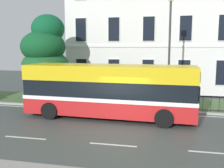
{
  "coord_description": "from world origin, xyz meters",
  "views": [
    {
      "loc": [
        2.06,
        -11.69,
        4.0
      ],
      "look_at": [
        -1.14,
        3.42,
        1.78
      ],
      "focal_mm": 40.94,
      "sensor_mm": 36.0,
      "label": 1
    }
  ],
  "objects_px": {
    "georgian_townhouse": "(152,22)",
    "street_lamp_post": "(169,44)",
    "evergreen_tree": "(47,62)",
    "single_decker_bus": "(109,90)",
    "litter_bin": "(109,96)"
  },
  "relations": [
    {
      "from": "georgian_townhouse",
      "to": "street_lamp_post",
      "type": "relative_size",
      "value": 2.06
    },
    {
      "from": "evergreen_tree",
      "to": "single_decker_bus",
      "type": "relative_size",
      "value": 0.65
    },
    {
      "from": "georgian_townhouse",
      "to": "street_lamp_post",
      "type": "height_order",
      "value": "georgian_townhouse"
    },
    {
      "from": "georgian_townhouse",
      "to": "single_decker_bus",
      "type": "distance_m",
      "value": 13.14
    },
    {
      "from": "georgian_townhouse",
      "to": "single_decker_bus",
      "type": "xyz_separation_m",
      "value": [
        -1.65,
        -12.08,
        -4.91
      ]
    },
    {
      "from": "georgian_townhouse",
      "to": "single_decker_bus",
      "type": "relative_size",
      "value": 1.52
    },
    {
      "from": "evergreen_tree",
      "to": "single_decker_bus",
      "type": "bearing_deg",
      "value": -33.65
    },
    {
      "from": "street_lamp_post",
      "to": "litter_bin",
      "type": "relative_size",
      "value": 6.12
    },
    {
      "from": "litter_bin",
      "to": "street_lamp_post",
      "type": "bearing_deg",
      "value": 5.53
    },
    {
      "from": "evergreen_tree",
      "to": "litter_bin",
      "type": "height_order",
      "value": "evergreen_tree"
    },
    {
      "from": "georgian_townhouse",
      "to": "evergreen_tree",
      "type": "height_order",
      "value": "georgian_townhouse"
    },
    {
      "from": "litter_bin",
      "to": "georgian_townhouse",
      "type": "bearing_deg",
      "value": 75.95
    },
    {
      "from": "georgian_townhouse",
      "to": "litter_bin",
      "type": "relative_size",
      "value": 12.61
    },
    {
      "from": "evergreen_tree",
      "to": "litter_bin",
      "type": "bearing_deg",
      "value": -11.01
    },
    {
      "from": "single_decker_bus",
      "to": "georgian_townhouse",
      "type": "bearing_deg",
      "value": 84.48
    }
  ]
}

